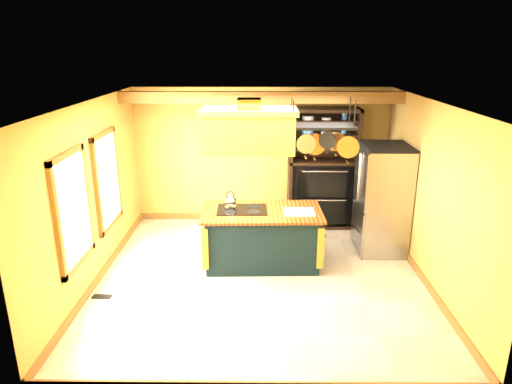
{
  "coord_description": "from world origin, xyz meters",
  "views": [
    {
      "loc": [
        -0.01,
        -6.39,
        3.45
      ],
      "look_at": [
        -0.08,
        0.3,
        1.3
      ],
      "focal_mm": 32.0,
      "sensor_mm": 36.0,
      "label": 1
    }
  ],
  "objects_px": {
    "range_hood": "(249,129)",
    "hutch": "(322,181)",
    "refrigerator": "(382,201)",
    "kitchen_island": "(262,237)",
    "pot_rack": "(322,134)"
  },
  "relations": [
    {
      "from": "refrigerator",
      "to": "hutch",
      "type": "bearing_deg",
      "value": 126.92
    },
    {
      "from": "kitchen_island",
      "to": "range_hood",
      "type": "height_order",
      "value": "range_hood"
    },
    {
      "from": "pot_rack",
      "to": "refrigerator",
      "type": "relative_size",
      "value": 0.6
    },
    {
      "from": "range_hood",
      "to": "pot_rack",
      "type": "distance_m",
      "value": 1.12
    },
    {
      "from": "kitchen_island",
      "to": "range_hood",
      "type": "relative_size",
      "value": 1.35
    },
    {
      "from": "kitchen_island",
      "to": "range_hood",
      "type": "bearing_deg",
      "value": 178.57
    },
    {
      "from": "kitchen_island",
      "to": "hutch",
      "type": "relative_size",
      "value": 0.83
    },
    {
      "from": "refrigerator",
      "to": "hutch",
      "type": "height_order",
      "value": "hutch"
    },
    {
      "from": "kitchen_island",
      "to": "pot_rack",
      "type": "xyz_separation_m",
      "value": [
        0.92,
        -0.0,
        1.7
      ]
    },
    {
      "from": "range_hood",
      "to": "hutch",
      "type": "distance_m",
      "value": 2.61
    },
    {
      "from": "pot_rack",
      "to": "hutch",
      "type": "height_order",
      "value": "pot_rack"
    },
    {
      "from": "kitchen_island",
      "to": "pot_rack",
      "type": "distance_m",
      "value": 1.93
    },
    {
      "from": "range_hood",
      "to": "refrigerator",
      "type": "xyz_separation_m",
      "value": [
        2.27,
        0.58,
        -1.35
      ]
    },
    {
      "from": "range_hood",
      "to": "hutch",
      "type": "xyz_separation_m",
      "value": [
        1.38,
        1.75,
        -1.35
      ]
    },
    {
      "from": "kitchen_island",
      "to": "hutch",
      "type": "height_order",
      "value": "hutch"
    }
  ]
}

